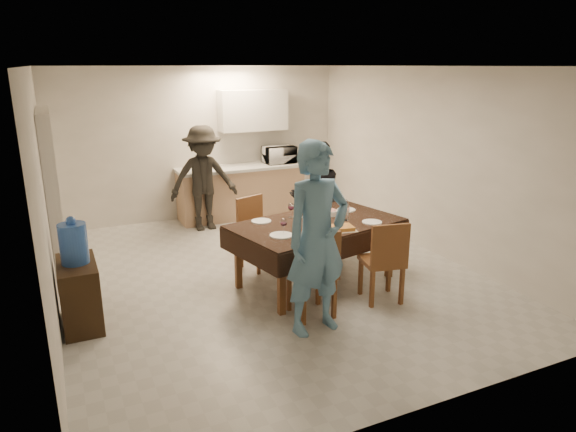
# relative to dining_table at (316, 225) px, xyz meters

# --- Properties ---
(floor) EXTENTS (5.00, 6.00, 0.02)m
(floor) POSITION_rel_dining_table_xyz_m (-0.44, 0.45, -0.75)
(floor) COLOR #BBBBB6
(floor) RESTS_ON ground
(ceiling) EXTENTS (5.00, 6.00, 0.02)m
(ceiling) POSITION_rel_dining_table_xyz_m (-0.44, 0.45, 1.85)
(ceiling) COLOR white
(ceiling) RESTS_ON wall_back
(wall_back) EXTENTS (5.00, 0.02, 2.60)m
(wall_back) POSITION_rel_dining_table_xyz_m (-0.44, 3.45, 0.55)
(wall_back) COLOR silver
(wall_back) RESTS_ON floor
(wall_front) EXTENTS (5.00, 0.02, 2.60)m
(wall_front) POSITION_rel_dining_table_xyz_m (-0.44, -2.55, 0.55)
(wall_front) COLOR silver
(wall_front) RESTS_ON floor
(wall_left) EXTENTS (0.02, 6.00, 2.60)m
(wall_left) POSITION_rel_dining_table_xyz_m (-2.94, 0.45, 0.55)
(wall_left) COLOR silver
(wall_left) RESTS_ON floor
(wall_right) EXTENTS (0.02, 6.00, 2.60)m
(wall_right) POSITION_rel_dining_table_xyz_m (2.06, 0.45, 0.55)
(wall_right) COLOR silver
(wall_right) RESTS_ON floor
(stub_partition) EXTENTS (0.15, 1.40, 2.10)m
(stub_partition) POSITION_rel_dining_table_xyz_m (-2.86, 1.65, 0.30)
(stub_partition) COLOR silver
(stub_partition) RESTS_ON floor
(kitchen_base_cabinet) EXTENTS (2.20, 0.60, 0.86)m
(kitchen_base_cabinet) POSITION_rel_dining_table_xyz_m (0.16, 3.13, -0.32)
(kitchen_base_cabinet) COLOR tan
(kitchen_base_cabinet) RESTS_ON floor
(kitchen_worktop) EXTENTS (2.24, 0.64, 0.05)m
(kitchen_worktop) POSITION_rel_dining_table_xyz_m (0.16, 3.13, 0.14)
(kitchen_worktop) COLOR #BABAB5
(kitchen_worktop) RESTS_ON kitchen_base_cabinet
(upper_cabinet) EXTENTS (1.20, 0.34, 0.70)m
(upper_cabinet) POSITION_rel_dining_table_xyz_m (0.46, 3.27, 1.10)
(upper_cabinet) COLOR silver
(upper_cabinet) RESTS_ON wall_back
(dining_table) EXTENTS (2.21, 1.58, 0.78)m
(dining_table) POSITION_rel_dining_table_xyz_m (0.00, 0.00, 0.00)
(dining_table) COLOR black
(dining_table) RESTS_ON floor
(chair_near_left) EXTENTS (0.45, 0.45, 0.53)m
(chair_near_left) POSITION_rel_dining_table_xyz_m (-0.45, -0.84, -0.14)
(chair_near_left) COLOR brown
(chair_near_left) RESTS_ON floor
(chair_near_right) EXTENTS (0.52, 0.52, 0.52)m
(chair_near_right) POSITION_rel_dining_table_xyz_m (0.45, -0.84, -0.16)
(chair_near_right) COLOR brown
(chair_near_right) RESTS_ON floor
(chair_far_left) EXTENTS (0.55, 0.56, 0.51)m
(chair_far_left) POSITION_rel_dining_table_xyz_m (-0.45, 0.66, -0.17)
(chair_far_left) COLOR brown
(chair_far_left) RESTS_ON floor
(chair_far_right) EXTENTS (0.51, 0.52, 0.48)m
(chair_far_right) POSITION_rel_dining_table_xyz_m (0.45, 0.67, -0.20)
(chair_far_right) COLOR brown
(chair_far_right) RESTS_ON floor
(console) EXTENTS (0.37, 0.75, 0.69)m
(console) POSITION_rel_dining_table_xyz_m (-2.72, 0.05, -0.40)
(console) COLOR #322210
(console) RESTS_ON floor
(water_jug) EXTENTS (0.27, 0.27, 0.41)m
(water_jug) POSITION_rel_dining_table_xyz_m (-2.72, 0.05, 0.15)
(water_jug) COLOR blue
(water_jug) RESTS_ON console
(wine_bottle) EXTENTS (0.08, 0.08, 0.32)m
(wine_bottle) POSITION_rel_dining_table_xyz_m (-0.05, 0.05, 0.20)
(wine_bottle) COLOR black
(wine_bottle) RESTS_ON dining_table
(water_pitcher) EXTENTS (0.12, 0.12, 0.19)m
(water_pitcher) POSITION_rel_dining_table_xyz_m (0.35, -0.05, 0.13)
(water_pitcher) COLOR white
(water_pitcher) RESTS_ON dining_table
(savoury_tart) EXTENTS (0.40, 0.33, 0.05)m
(savoury_tart) POSITION_rel_dining_table_xyz_m (0.10, -0.38, 0.06)
(savoury_tart) COLOR #C48439
(savoury_tart) RESTS_ON dining_table
(salad_bowl) EXTENTS (0.17, 0.17, 0.07)m
(salad_bowl) POSITION_rel_dining_table_xyz_m (0.30, 0.18, 0.07)
(salad_bowl) COLOR white
(salad_bowl) RESTS_ON dining_table
(mushroom_dish) EXTENTS (0.18, 0.18, 0.03)m
(mushroom_dish) POSITION_rel_dining_table_xyz_m (-0.05, 0.28, 0.05)
(mushroom_dish) COLOR white
(mushroom_dish) RESTS_ON dining_table
(wine_glass_a) EXTENTS (0.08, 0.08, 0.18)m
(wine_glass_a) POSITION_rel_dining_table_xyz_m (-0.55, -0.25, 0.13)
(wine_glass_a) COLOR white
(wine_glass_a) RESTS_ON dining_table
(wine_glass_b) EXTENTS (0.08, 0.08, 0.17)m
(wine_glass_b) POSITION_rel_dining_table_xyz_m (0.55, 0.25, 0.12)
(wine_glass_b) COLOR white
(wine_glass_b) RESTS_ON dining_table
(wine_glass_c) EXTENTS (0.09, 0.09, 0.19)m
(wine_glass_c) POSITION_rel_dining_table_xyz_m (-0.20, 0.30, 0.13)
(wine_glass_c) COLOR white
(wine_glass_c) RESTS_ON dining_table
(plate_near_left) EXTENTS (0.26, 0.26, 0.02)m
(plate_near_left) POSITION_rel_dining_table_xyz_m (-0.60, -0.30, 0.04)
(plate_near_left) COLOR white
(plate_near_left) RESTS_ON dining_table
(plate_near_right) EXTENTS (0.24, 0.24, 0.01)m
(plate_near_right) POSITION_rel_dining_table_xyz_m (0.60, -0.30, 0.04)
(plate_near_right) COLOR white
(plate_near_right) RESTS_ON dining_table
(plate_far_left) EXTENTS (0.24, 0.24, 0.01)m
(plate_far_left) POSITION_rel_dining_table_xyz_m (-0.60, 0.30, 0.04)
(plate_far_left) COLOR white
(plate_far_left) RESTS_ON dining_table
(plate_far_right) EXTENTS (0.24, 0.24, 0.01)m
(plate_far_right) POSITION_rel_dining_table_xyz_m (0.60, 0.30, 0.04)
(plate_far_right) COLOR white
(plate_far_right) RESTS_ON dining_table
(microwave) EXTENTS (0.55, 0.37, 0.31)m
(microwave) POSITION_rel_dining_table_xyz_m (0.89, 3.13, 0.32)
(microwave) COLOR silver
(microwave) RESTS_ON kitchen_worktop
(person_near) EXTENTS (0.77, 0.56, 1.95)m
(person_near) POSITION_rel_dining_table_xyz_m (-0.55, -1.05, 0.23)
(person_near) COLOR #5C8EB3
(person_near) RESTS_ON floor
(person_far) EXTENTS (0.86, 0.72, 1.60)m
(person_far) POSITION_rel_dining_table_xyz_m (0.55, 1.05, 0.05)
(person_far) COLOR black
(person_far) RESTS_ON floor
(person_kitchen) EXTENTS (1.10, 0.63, 1.70)m
(person_kitchen) POSITION_rel_dining_table_xyz_m (-0.64, 2.68, 0.10)
(person_kitchen) COLOR black
(person_kitchen) RESTS_ON floor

